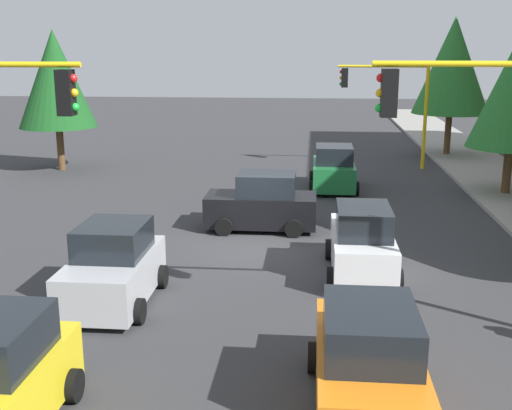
{
  "coord_description": "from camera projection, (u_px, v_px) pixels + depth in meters",
  "views": [
    {
      "loc": [
        19.16,
        1.87,
        6.15
      ],
      "look_at": [
        -0.62,
        0.06,
        1.2
      ],
      "focal_mm": 44.68,
      "sensor_mm": 36.0,
      "label": 1
    }
  ],
  "objects": [
    {
      "name": "car_black",
      "position": [
        262.0,
        204.0,
        21.87
      ],
      "size": [
        2.02,
        3.78,
        1.98
      ],
      "color": "black",
      "rests_on": "ground"
    },
    {
      "name": "traffic_signal_far_left",
      "position": [
        389.0,
        94.0,
        32.27
      ],
      "size": [
        0.36,
        4.59,
        5.34
      ],
      "color": "yellow",
      "rests_on": "ground"
    },
    {
      "name": "car_orange",
      "position": [
        368.0,
        364.0,
        10.85
      ],
      "size": [
        4.02,
        2.05,
        1.98
      ],
      "color": "orange",
      "rests_on": "ground"
    },
    {
      "name": "car_green",
      "position": [
        334.0,
        170.0,
        27.97
      ],
      "size": [
        3.65,
        2.11,
        1.98
      ],
      "color": "#1E7238",
      "rests_on": "ground"
    },
    {
      "name": "traffic_signal_near_left",
      "position": [
        506.0,
        146.0,
        12.84
      ],
      "size": [
        0.36,
        4.59,
        5.97
      ],
      "color": "yellow",
      "rests_on": "ground"
    },
    {
      "name": "car_silver",
      "position": [
        113.0,
        268.0,
        15.56
      ],
      "size": [
        3.65,
        2.09,
        1.98
      ],
      "color": "#B2B5BA",
      "rests_on": "ground"
    },
    {
      "name": "ground_plane",
      "position": [
        252.0,
        246.0,
        20.16
      ],
      "size": [
        120.0,
        120.0,
        0.0
      ],
      "primitive_type": "plane",
      "color": "#353538"
    },
    {
      "name": "tree_roadside_far",
      "position": [
        453.0,
        66.0,
        35.48
      ],
      "size": [
        4.27,
        4.27,
        7.8
      ],
      "color": "brown",
      "rests_on": "ground"
    },
    {
      "name": "tree_opposite_side",
      "position": [
        55.0,
        79.0,
        31.62
      ],
      "size": [
        3.84,
        3.84,
        7.0
      ],
      "color": "brown",
      "rests_on": "ground"
    },
    {
      "name": "car_white",
      "position": [
        362.0,
        244.0,
        17.47
      ],
      "size": [
        3.96,
        1.94,
        1.98
      ],
      "color": "white",
      "rests_on": "ground"
    }
  ]
}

